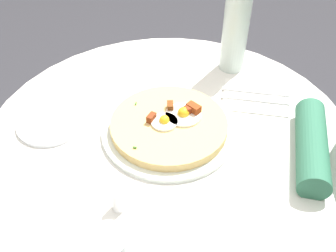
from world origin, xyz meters
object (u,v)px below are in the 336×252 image
fork (256,92)px  dining_table (169,179)px  knife (256,100)px  pizza_plate (167,130)px  breakfast_pizza (168,124)px  water_bottle (236,29)px  bread_plate (51,123)px  salt_shaker (118,200)px

fork → dining_table: bearing=43.0°
knife → pizza_plate: bearing=37.0°
breakfast_pizza → water_bottle: size_ratio=1.14×
bread_plate → fork: bread_plate is taller
pizza_plate → fork: size_ratio=1.81×
knife → fork: bearing=-90.0°
pizza_plate → salt_shaker: 0.24m
dining_table → bread_plate: 0.35m
knife → dining_table: bearing=37.2°
bread_plate → fork: size_ratio=0.93×
pizza_plate → salt_shaker: size_ratio=6.08×
bread_plate → water_bottle: (0.46, 0.29, 0.12)m
breakfast_pizza → bread_plate: (-0.29, 0.01, -0.02)m
pizza_plate → breakfast_pizza: breakfast_pizza is taller
breakfast_pizza → water_bottle: bearing=60.7°
fork → water_bottle: 0.18m
water_bottle → dining_table: bearing=-119.0°
bread_plate → knife: bearing=14.0°
breakfast_pizza → dining_table: bearing=8.8°
breakfast_pizza → salt_shaker: 0.24m
pizza_plate → knife: bearing=31.1°
fork → knife: same height
fork → knife: (-0.00, -0.04, 0.00)m
dining_table → salt_shaker: salt_shaker is taller
fork → pizza_plate: bearing=42.8°
pizza_plate → water_bottle: size_ratio=1.32×
fork → salt_shaker: salt_shaker is taller
pizza_plate → bread_plate: size_ratio=1.95×
fork → breakfast_pizza: bearing=42.8°
dining_table → breakfast_pizza: 0.20m
pizza_plate → water_bottle: bearing=60.5°
fork → salt_shaker: 0.51m
fork → bread_plate: bearing=23.5°
bread_plate → fork: 0.55m
bread_plate → water_bottle: size_ratio=0.68×
dining_table → water_bottle: 0.45m
fork → water_bottle: (-0.06, 0.12, 0.12)m
dining_table → salt_shaker: bearing=-110.0°
pizza_plate → bread_plate: pizza_plate is taller
breakfast_pizza → salt_shaker: size_ratio=5.25×
pizza_plate → salt_shaker: bearing=-109.2°
dining_table → water_bottle: bearing=61.0°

